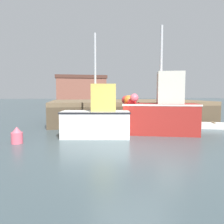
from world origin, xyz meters
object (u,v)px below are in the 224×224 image
at_px(rowboat, 213,126).
at_px(mooring_buoy_foreground, 17,136).
at_px(fishing_boat_near_left, 97,118).
at_px(fishing_boat_near_right, 160,111).
at_px(dockworker, 169,88).

height_order(rowboat, mooring_buoy_foreground, mooring_buoy_foreground).
distance_m(fishing_boat_near_left, mooring_buoy_foreground, 3.35).
relative_size(fishing_boat_near_right, dockworker, 3.05).
height_order(fishing_boat_near_left, dockworker, fishing_boat_near_left).
height_order(fishing_boat_near_right, rowboat, fishing_boat_near_right).
height_order(fishing_boat_near_left, mooring_buoy_foreground, fishing_boat_near_left).
height_order(rowboat, dockworker, dockworker).
bearing_deg(rowboat, dockworker, 114.94).
distance_m(fishing_boat_near_left, dockworker, 6.96).
bearing_deg(dockworker, mooring_buoy_foreground, -150.98).
xyz_separation_m(dockworker, mooring_buoy_foreground, (-8.62, -4.78, -2.01)).
bearing_deg(fishing_boat_near_right, fishing_boat_near_left, -174.90).
bearing_deg(fishing_boat_near_right, mooring_buoy_foreground, -172.33).
bearing_deg(rowboat, mooring_buoy_foreground, -169.34).
relative_size(rowboat, dockworker, 1.06).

